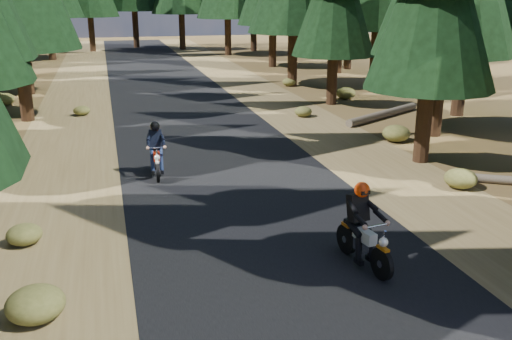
{
  "coord_description": "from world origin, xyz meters",
  "views": [
    {
      "loc": [
        -3.2,
        -10.57,
        4.99
      ],
      "look_at": [
        0.0,
        1.5,
        1.1
      ],
      "focal_mm": 40.0,
      "sensor_mm": 36.0,
      "label": 1
    }
  ],
  "objects": [
    {
      "name": "ground",
      "position": [
        0.0,
        0.0,
        0.0
      ],
      "size": [
        120.0,
        120.0,
        0.0
      ],
      "primitive_type": "plane",
      "color": "#4C361B",
      "rests_on": "ground"
    },
    {
      "name": "road",
      "position": [
        0.0,
        5.0,
        0.01
      ],
      "size": [
        6.0,
        100.0,
        0.01
      ],
      "primitive_type": "cube",
      "color": "black",
      "rests_on": "ground"
    },
    {
      "name": "shoulder_l",
      "position": [
        -4.6,
        5.0,
        0.0
      ],
      "size": [
        3.2,
        100.0,
        0.01
      ],
      "primitive_type": "cube",
      "color": "brown",
      "rests_on": "ground"
    },
    {
      "name": "shoulder_r",
      "position": [
        4.6,
        5.0,
        0.0
      ],
      "size": [
        3.2,
        100.0,
        0.01
      ],
      "primitive_type": "cube",
      "color": "brown",
      "rests_on": "ground"
    },
    {
      "name": "log_near",
      "position": [
        7.91,
        10.63,
        0.16
      ],
      "size": [
        4.4,
        2.86,
        0.32
      ],
      "primitive_type": "cylinder",
      "rotation": [
        0.0,
        1.57,
        0.55
      ],
      "color": "#4C4233",
      "rests_on": "ground"
    },
    {
      "name": "understory_shrubs",
      "position": [
        0.78,
        6.94,
        0.27
      ],
      "size": [
        16.95,
        28.9,
        0.59
      ],
      "color": "#474C1E",
      "rests_on": "ground"
    },
    {
      "name": "rider_lead",
      "position": [
        1.29,
        -1.57,
        0.55
      ],
      "size": [
        0.82,
        1.89,
        1.63
      ],
      "rotation": [
        0.0,
        0.0,
        3.29
      ],
      "color": "beige",
      "rests_on": "road"
    },
    {
      "name": "rider_follow",
      "position": [
        -1.95,
        5.09,
        0.52
      ],
      "size": [
        0.62,
        1.75,
        1.54
      ],
      "rotation": [
        0.0,
        0.0,
        3.08
      ],
      "color": "maroon",
      "rests_on": "road"
    }
  ]
}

